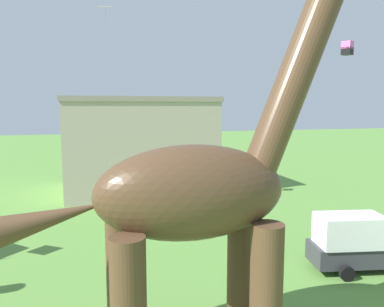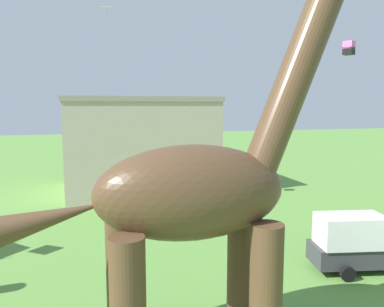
{
  "view_description": "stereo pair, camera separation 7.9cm",
  "coord_description": "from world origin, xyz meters",
  "px_view_note": "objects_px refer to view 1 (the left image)",
  "views": [
    {
      "loc": [
        -4.21,
        -8.89,
        9.16
      ],
      "look_at": [
        -0.14,
        5.62,
        7.25
      ],
      "focal_mm": 35.2,
      "sensor_mm": 36.0,
      "label": 1
    },
    {
      "loc": [
        -4.14,
        -8.91,
        9.16
      ],
      "look_at": [
        -0.14,
        5.62,
        7.25
      ],
      "focal_mm": 35.2,
      "sensor_mm": 36.0,
      "label": 2
    }
  ],
  "objects_px": {
    "person_watching_child": "(242,230)",
    "kite_trailing": "(347,48)",
    "dinosaur_sculpture": "(190,193)",
    "parked_box_truck": "(360,241)",
    "kite_apex": "(105,7)"
  },
  "relations": [
    {
      "from": "dinosaur_sculpture",
      "to": "person_watching_child",
      "type": "height_order",
      "value": "dinosaur_sculpture"
    },
    {
      "from": "person_watching_child",
      "to": "kite_trailing",
      "type": "xyz_separation_m",
      "value": [
        15.34,
        10.32,
        13.74
      ]
    },
    {
      "from": "kite_apex",
      "to": "kite_trailing",
      "type": "bearing_deg",
      "value": 1.84
    },
    {
      "from": "dinosaur_sculpture",
      "to": "parked_box_truck",
      "type": "relative_size",
      "value": 2.86
    },
    {
      "from": "parked_box_truck",
      "to": "kite_trailing",
      "type": "xyz_separation_m",
      "value": [
        10.43,
        15.43,
        13.15
      ]
    },
    {
      "from": "parked_box_truck",
      "to": "kite_trailing",
      "type": "distance_m",
      "value": 22.79
    },
    {
      "from": "dinosaur_sculpture",
      "to": "parked_box_truck",
      "type": "height_order",
      "value": "dinosaur_sculpture"
    },
    {
      "from": "kite_apex",
      "to": "person_watching_child",
      "type": "bearing_deg",
      "value": -50.7
    },
    {
      "from": "person_watching_child",
      "to": "dinosaur_sculpture",
      "type": "bearing_deg",
      "value": 102.28
    },
    {
      "from": "person_watching_child",
      "to": "kite_trailing",
      "type": "height_order",
      "value": "kite_trailing"
    },
    {
      "from": "dinosaur_sculpture",
      "to": "person_watching_child",
      "type": "distance_m",
      "value": 12.36
    },
    {
      "from": "dinosaur_sculpture",
      "to": "kite_apex",
      "type": "distance_m",
      "value": 21.97
    },
    {
      "from": "parked_box_truck",
      "to": "person_watching_child",
      "type": "height_order",
      "value": "parked_box_truck"
    },
    {
      "from": "dinosaur_sculpture",
      "to": "kite_trailing",
      "type": "bearing_deg",
      "value": 39.34
    },
    {
      "from": "kite_apex",
      "to": "parked_box_truck",
      "type": "bearing_deg",
      "value": -49.04
    }
  ]
}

